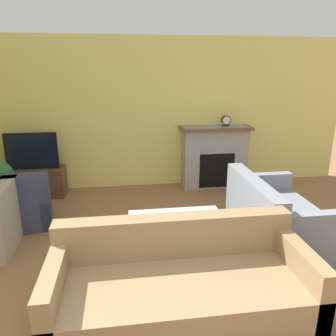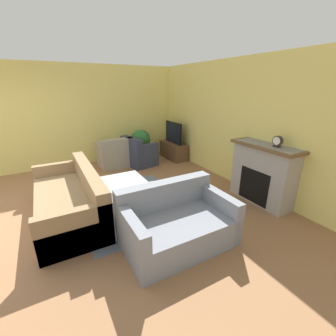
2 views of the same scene
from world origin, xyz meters
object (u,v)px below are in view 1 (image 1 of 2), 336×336
couch_loveseat (276,217)px  coffee_table (177,224)px  mantel_clock (226,121)px  tv (32,151)px  couch_sectional (181,287)px  armchair_accent (20,206)px

couch_loveseat → coffee_table: size_ratio=1.35×
mantel_clock → couch_loveseat: bearing=-88.1°
tv → couch_sectional: size_ratio=0.38×
coffee_table → mantel_clock: bearing=61.1°
armchair_accent → coffee_table: bearing=141.8°
armchair_accent → couch_sectional: bearing=122.4°
couch_sectional → mantel_clock: bearing=66.7°
armchair_accent → tv: bearing=-98.0°
armchair_accent → couch_loveseat: bearing=155.5°
mantel_clock → armchair_accent: bearing=-159.4°
couch_loveseat → armchair_accent: bearing=76.6°
couch_sectional → mantel_clock: (1.42, 3.29, 0.95)m
tv → couch_sectional: tv is taller
couch_sectional → coffee_table: size_ratio=2.00×
tv → couch_sectional: bearing=-58.1°
couch_sectional → tv: bearing=121.9°
armchair_accent → mantel_clock: (3.34, 1.26, 0.93)m
couch_loveseat → coffee_table: couch_loveseat is taller
tv → coffee_table: 3.11m
couch_loveseat → coffee_table: (-1.35, -0.25, 0.13)m
couch_loveseat → mantel_clock: (-0.07, 2.07, 0.95)m
coffee_table → armchair_accent: bearing=152.9°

